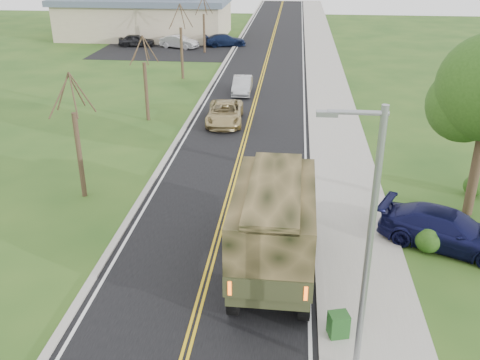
# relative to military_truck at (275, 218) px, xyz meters

# --- Properties ---
(ground) EXTENTS (160.00, 160.00, 0.00)m
(ground) POSITION_rel_military_truck_xyz_m (-2.42, -4.54, -2.22)
(ground) COLOR #244818
(ground) RESTS_ON ground
(road) EXTENTS (8.00, 120.00, 0.01)m
(road) POSITION_rel_military_truck_xyz_m (-2.42, 35.46, -2.22)
(road) COLOR black
(road) RESTS_ON ground
(curb_right) EXTENTS (0.30, 120.00, 0.12)m
(curb_right) POSITION_rel_military_truck_xyz_m (1.73, 35.46, -2.16)
(curb_right) COLOR #9E998E
(curb_right) RESTS_ON ground
(sidewalk_right) EXTENTS (3.20, 120.00, 0.10)m
(sidewalk_right) POSITION_rel_military_truck_xyz_m (3.48, 35.46, -2.17)
(sidewalk_right) COLOR #9E998E
(sidewalk_right) RESTS_ON ground
(curb_left) EXTENTS (0.30, 120.00, 0.10)m
(curb_left) POSITION_rel_military_truck_xyz_m (-6.57, 35.46, -2.17)
(curb_left) COLOR #9E998E
(curb_left) RESTS_ON ground
(street_light) EXTENTS (1.65, 0.22, 8.00)m
(street_light) POSITION_rel_military_truck_xyz_m (2.48, -5.04, 2.21)
(street_light) COLOR gray
(street_light) RESTS_ON ground
(bare_tree_a) EXTENTS (1.93, 2.26, 6.08)m
(bare_tree_a) POSITION_rel_military_truck_xyz_m (-9.42, 5.46, 0.40)
(bare_tree_a) COLOR #38281C
(bare_tree_a) RESTS_ON ground
(bare_tree_b) EXTENTS (1.83, 2.14, 5.73)m
(bare_tree_b) POSITION_rel_military_truck_xyz_m (-9.42, 17.46, 0.25)
(bare_tree_b) COLOR #38281C
(bare_tree_b) RESTS_ON ground
(bare_tree_c) EXTENTS (2.04, 2.39, 6.42)m
(bare_tree_c) POSITION_rel_military_truck_xyz_m (-9.42, 29.46, 0.55)
(bare_tree_c) COLOR #38281C
(bare_tree_c) RESTS_ON ground
(bare_tree_d) EXTENTS (1.88, 2.20, 5.91)m
(bare_tree_d) POSITION_rel_military_truck_xyz_m (-9.42, 41.46, 0.33)
(bare_tree_d) COLOR #38281C
(bare_tree_d) RESTS_ON ground
(commercial_building) EXTENTS (25.50, 21.50, 5.65)m
(commercial_building) POSITION_rel_military_truck_xyz_m (-18.40, 51.43, 0.46)
(commercial_building) COLOR tan
(commercial_building) RESTS_ON ground
(military_truck) EXTENTS (2.82, 7.82, 3.88)m
(military_truck) POSITION_rel_military_truck_xyz_m (0.00, 0.00, 0.00)
(military_truck) COLOR black
(military_truck) RESTS_ON ground
(suv_champagne) EXTENTS (2.63, 5.19, 1.41)m
(suv_champagne) POSITION_rel_military_truck_xyz_m (-4.07, 17.33, -1.52)
(suv_champagne) COLOR tan
(suv_champagne) RESTS_ON ground
(sedan_silver) EXTENTS (1.53, 4.15, 1.36)m
(sedan_silver) POSITION_rel_military_truck_xyz_m (-3.63, 24.97, -1.54)
(sedan_silver) COLOR #A4A5A9
(sedan_silver) RESTS_ON ground
(pickup_navy) EXTENTS (5.77, 4.21, 1.55)m
(pickup_navy) POSITION_rel_military_truck_xyz_m (6.85, 2.41, -1.44)
(pickup_navy) COLOR #0F1138
(pickup_navy) RESTS_ON ground
(utility_box_near) EXTENTS (0.72, 0.65, 0.80)m
(utility_box_near) POSITION_rel_military_truck_xyz_m (2.18, -3.53, -1.72)
(utility_box_near) COLOR #1D4C1B
(utility_box_near) RESTS_ON sidewalk_right
(lot_car_dark) EXTENTS (4.22, 2.05, 1.39)m
(lot_car_dark) POSITION_rel_military_truck_xyz_m (-17.83, 44.23, -1.53)
(lot_car_dark) COLOR black
(lot_car_dark) RESTS_ON ground
(lot_car_silver) EXTENTS (4.68, 2.93, 1.46)m
(lot_car_silver) POSITION_rel_military_truck_xyz_m (-12.70, 43.68, -1.49)
(lot_car_silver) COLOR silver
(lot_car_silver) RESTS_ON ground
(lot_car_navy) EXTENTS (5.14, 3.25, 1.39)m
(lot_car_navy) POSITION_rel_military_truck_xyz_m (-7.65, 45.46, -1.53)
(lot_car_navy) COLOR #0E1834
(lot_car_navy) RESTS_ON ground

